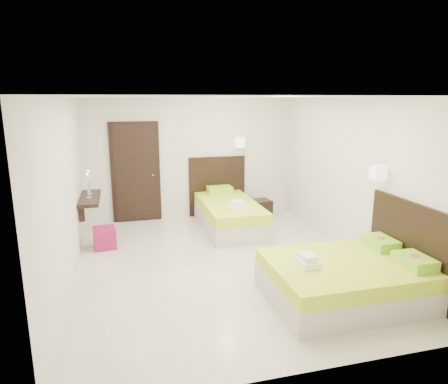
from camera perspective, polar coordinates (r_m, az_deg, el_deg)
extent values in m
plane|color=beige|center=(6.51, -0.19, -10.12)|extent=(5.50, 5.50, 0.00)
cube|color=beige|center=(8.12, 0.75, -4.04)|extent=(1.06, 2.12, 0.34)
cube|color=#ADC820|center=(8.04, 0.76, -2.16)|extent=(1.05, 2.10, 0.21)
cube|color=black|center=(8.96, -0.99, 0.87)|extent=(1.27, 0.05, 1.33)
cube|color=#93CE25|center=(8.74, -0.63, 0.31)|extent=(0.53, 0.36, 0.15)
cylinder|color=#D8335B|center=(8.73, -0.63, 0.80)|extent=(0.13, 0.13, 0.00)
cube|color=white|center=(7.46, 1.95, -2.21)|extent=(0.32, 0.23, 0.08)
cube|color=white|center=(7.44, 1.96, -1.58)|extent=(0.24, 0.18, 0.08)
cube|color=beige|center=(8.78, 2.23, 7.10)|extent=(0.19, 0.19, 0.21)
cylinder|color=#2D2116|center=(8.86, 2.08, 7.15)|extent=(0.03, 0.16, 0.03)
cube|color=beige|center=(5.61, 16.82, -12.90)|extent=(1.99, 1.49, 0.32)
cube|color=#ADC820|center=(5.51, 17.00, -10.48)|extent=(1.97, 1.47, 0.20)
cube|color=black|center=(5.98, 25.09, -7.19)|extent=(0.05, 1.69, 1.24)
cube|color=#93CE25|center=(5.61, 25.58, -8.94)|extent=(0.34, 0.50, 0.14)
cylinder|color=#D8335B|center=(5.58, 25.65, -8.25)|extent=(0.12, 0.12, 0.00)
cube|color=#93CE25|center=(6.11, 21.41, -6.74)|extent=(0.34, 0.50, 0.14)
cylinder|color=#D8335B|center=(6.09, 21.46, -6.11)|extent=(0.12, 0.12, 0.00)
cube|color=white|center=(5.20, 11.88, -9.94)|extent=(0.22, 0.30, 0.08)
cube|color=white|center=(5.17, 11.92, -9.13)|extent=(0.16, 0.22, 0.08)
cube|color=beige|center=(6.13, 21.16, 2.57)|extent=(0.18, 0.18, 0.20)
cylinder|color=#2D2116|center=(6.18, 21.77, 2.60)|extent=(0.16, 0.03, 0.03)
cube|color=black|center=(8.86, 5.13, -2.41)|extent=(0.49, 0.45, 0.40)
cube|color=maroon|center=(7.37, -16.67, -6.30)|extent=(0.41, 0.41, 0.37)
cube|color=black|center=(8.64, -12.51, 2.71)|extent=(1.02, 0.06, 2.14)
cube|color=black|center=(8.60, -12.50, 2.67)|extent=(0.88, 0.04, 2.06)
cylinder|color=silver|center=(8.59, -10.14, 2.43)|extent=(0.03, 0.10, 0.03)
cube|color=black|center=(7.61, -18.64, -0.84)|extent=(0.35, 1.20, 0.06)
cube|color=black|center=(7.23, -19.68, -2.88)|extent=(0.10, 0.04, 0.30)
cube|color=black|center=(8.09, -19.18, -1.17)|extent=(0.10, 0.04, 0.30)
cylinder|color=silver|center=(7.46, -18.74, -0.81)|extent=(0.10, 0.10, 0.02)
cylinder|color=silver|center=(7.43, -18.80, 0.09)|extent=(0.02, 0.02, 0.22)
cone|color=silver|center=(7.40, -18.88, 1.07)|extent=(0.07, 0.07, 0.04)
cylinder|color=white|center=(7.39, -18.93, 1.79)|extent=(0.02, 0.02, 0.15)
sphere|color=#FFB23F|center=(7.37, -18.98, 2.45)|extent=(0.02, 0.02, 0.02)
cylinder|color=silver|center=(7.75, -18.60, -0.29)|extent=(0.10, 0.10, 0.02)
cylinder|color=silver|center=(7.72, -18.66, 0.57)|extent=(0.02, 0.02, 0.22)
cone|color=silver|center=(7.70, -18.73, 1.52)|extent=(0.07, 0.07, 0.04)
cylinder|color=white|center=(7.68, -18.78, 2.21)|extent=(0.02, 0.02, 0.15)
sphere|color=#FFB23F|center=(7.67, -18.83, 2.85)|extent=(0.02, 0.02, 0.02)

